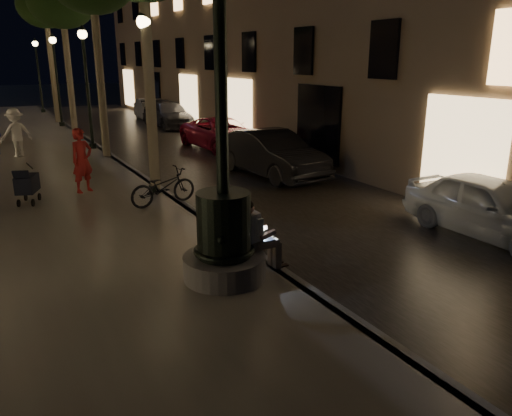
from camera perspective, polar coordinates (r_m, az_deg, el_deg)
ground at (r=20.89m, az=-16.70°, el=5.67°), size 120.00×120.00×0.00m
cobble_lane at (r=21.71m, az=-8.94°, el=6.61°), size 6.00×45.00×0.02m
curb_strip at (r=20.87m, az=-16.72°, el=5.94°), size 0.25×45.00×0.20m
fountain_lamppost at (r=8.24m, az=-3.72°, el=-1.50°), size 1.40×1.40×5.21m
seated_man_laptop at (r=8.61m, az=0.00°, el=-2.88°), size 0.93×0.32×1.31m
tree_third at (r=25.51m, az=-21.34°, el=21.06°), size 3.00×3.00×7.20m
tree_far at (r=31.46m, az=-22.97°, el=20.43°), size 3.00×3.00×7.50m
lamp_curb_a at (r=13.70m, az=-12.33°, el=14.12°), size 0.36×0.36×4.81m
lamp_curb_b at (r=21.47m, az=-18.86°, el=14.49°), size 0.36×0.36×4.81m
lamp_curb_c at (r=29.36m, az=-21.92°, el=14.60°), size 0.36×0.36×4.81m
lamp_curb_d at (r=37.30m, az=-23.67°, el=14.65°), size 0.36×0.36×4.81m
stroller at (r=13.92m, az=-24.71°, el=2.51°), size 0.66×1.01×1.04m
car_front at (r=11.99m, az=25.33°, el=0.12°), size 1.62×4.01×1.36m
car_second at (r=16.52m, az=1.76°, el=6.22°), size 1.95×4.68×1.50m
car_third at (r=21.70m, az=-3.91°, el=8.49°), size 2.40×4.81×1.31m
car_rear at (r=29.08m, az=-9.94°, el=10.48°), size 2.07×4.81×1.38m
car_fifth at (r=32.11m, az=-11.88°, el=10.91°), size 1.74×4.14×1.33m
pedestrian_red at (r=14.54m, az=-19.26°, el=5.15°), size 0.76×0.66×1.77m
pedestrian_white at (r=20.83m, az=-25.75°, el=7.76°), size 1.30×0.97×1.80m
bicycle at (r=12.82m, az=-10.58°, el=2.40°), size 1.83×0.86×0.93m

